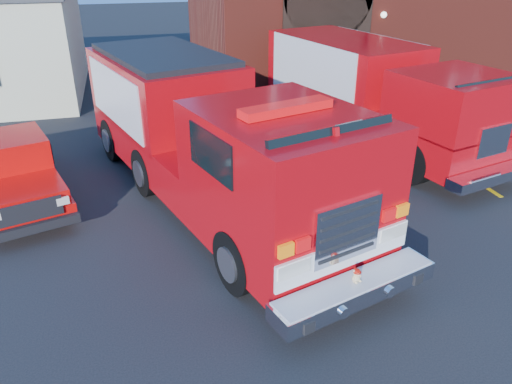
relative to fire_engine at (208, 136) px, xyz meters
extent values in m
plane|color=black|center=(0.52, -1.25, -1.66)|extent=(100.00, 100.00, 0.00)
cube|color=yellow|center=(7.02, -0.25, -1.65)|extent=(0.12, 3.00, 0.01)
cube|color=yellow|center=(7.02, 2.75, -1.65)|extent=(0.12, 3.00, 0.01)
cube|color=yellow|center=(7.02, 5.75, -1.65)|extent=(0.12, 3.00, 0.01)
cube|color=black|center=(6.02, 7.73, 0.34)|extent=(3.60, 0.12, 4.00)
cylinder|color=black|center=(-0.14, -3.67, -1.06)|extent=(0.71, 1.25, 1.19)
cylinder|color=black|center=(2.14, -2.99, -1.06)|extent=(0.71, 1.25, 1.19)
cube|color=#B1070E|center=(0.00, 0.00, -0.74)|extent=(5.41, 10.13, 0.98)
cube|color=#B1070E|center=(-0.72, 2.38, 0.51)|extent=(3.97, 5.35, 1.74)
cube|color=#B1070E|center=(0.91, -3.02, 0.57)|extent=(3.60, 4.10, 1.63)
cube|color=black|center=(1.30, -4.32, 1.00)|extent=(2.31, 0.77, 1.02)
cube|color=red|center=(0.91, -3.02, 1.47)|extent=(1.77, 0.85, 0.15)
cube|color=white|center=(1.41, -4.70, -0.52)|extent=(2.62, 0.84, 0.48)
cube|color=silver|center=(1.42, -4.71, -0.08)|extent=(1.27, 0.44, 1.02)
cube|color=silver|center=(1.50, -4.99, -1.03)|extent=(3.08, 1.45, 0.30)
cube|color=#B7B7BF|center=(-2.03, 1.99, 0.51)|extent=(1.17, 3.75, 1.41)
cube|color=#B7B7BF|center=(0.59, 2.78, 0.51)|extent=(1.17, 3.75, 1.41)
sphere|color=#DEC189|center=(1.50, -4.99, -0.79)|extent=(0.18, 0.18, 0.14)
sphere|color=#DEC189|center=(1.50, -5.00, -0.69)|extent=(0.14, 0.14, 0.11)
sphere|color=#DEC189|center=(1.46, -5.00, -0.65)|extent=(0.05, 0.05, 0.04)
sphere|color=#DEC189|center=(1.54, -4.97, -0.65)|extent=(0.05, 0.05, 0.04)
ellipsoid|color=#BE0F06|center=(1.50, -4.99, -0.66)|extent=(0.15, 0.15, 0.07)
cylinder|color=#BE0F06|center=(1.50, -5.00, -0.67)|extent=(0.17, 0.17, 0.01)
cylinder|color=black|center=(-3.37, -0.09, -1.29)|extent=(0.46, 0.77, 0.73)
cube|color=red|center=(-4.64, 1.28, -1.16)|extent=(3.26, 5.33, 0.41)
cube|color=red|center=(-4.10, -0.42, -0.79)|extent=(2.01, 1.81, 0.32)
cube|color=red|center=(-4.56, 1.02, -0.43)|extent=(2.10, 2.07, 0.91)
cube|color=red|center=(-5.08, 2.67, -0.79)|extent=(2.18, 2.33, 0.50)
cube|color=black|center=(-3.86, -1.18, -1.25)|extent=(1.81, 0.68, 0.20)
cylinder|color=black|center=(5.26, -0.40, -1.07)|extent=(0.65, 1.24, 1.18)
cylinder|color=black|center=(7.56, 0.16, -1.07)|extent=(0.65, 1.24, 1.18)
cube|color=#B1070E|center=(5.70, 2.80, -0.75)|extent=(4.65, 8.98, 0.97)
cube|color=#B1070E|center=(5.31, 4.36, 0.49)|extent=(3.88, 5.85, 1.61)
cube|color=#B1070E|center=(6.41, -0.12, 0.38)|extent=(3.22, 3.14, 1.40)
cube|color=#B7B7BF|center=(4.00, 4.04, 0.38)|extent=(1.11, 4.39, 1.82)
cube|color=#B7B7BF|center=(6.63, 4.68, 0.38)|extent=(1.11, 4.39, 1.82)
cube|color=silver|center=(6.78, -1.64, -1.07)|extent=(2.93, 1.16, 0.27)
camera|label=1|loc=(-1.69, -10.88, 3.95)|focal=35.00mm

